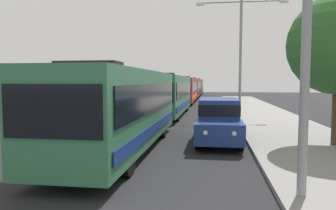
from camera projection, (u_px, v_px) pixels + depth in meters
The scene contains 8 objects.
bus_lead at pixel (122, 107), 11.99m from camera, with size 2.58×10.55×3.21m.
bus_second_in_line at pixel (169, 94), 24.48m from camera, with size 2.58×12.11×3.21m.
bus_middle at pixel (184, 89), 37.45m from camera, with size 2.58×10.67×3.21m.
bus_fourth_in_line at pixel (191, 87), 49.34m from camera, with size 2.58×12.34×3.21m.
bus_rear at pixel (196, 86), 62.52m from camera, with size 2.58×11.13×3.21m.
white_suv at pixel (219, 119), 13.67m from camera, with size 1.86×5.10×1.90m.
box_truck_oncoming at pixel (183, 86), 70.82m from camera, with size 2.35×7.74×3.15m.
streetlamp_mid at pixel (241, 44), 22.94m from camera, with size 6.50×0.28×8.46m.
Camera 1 is at (2.17, 1.51, 2.65)m, focal length 33.54 mm.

